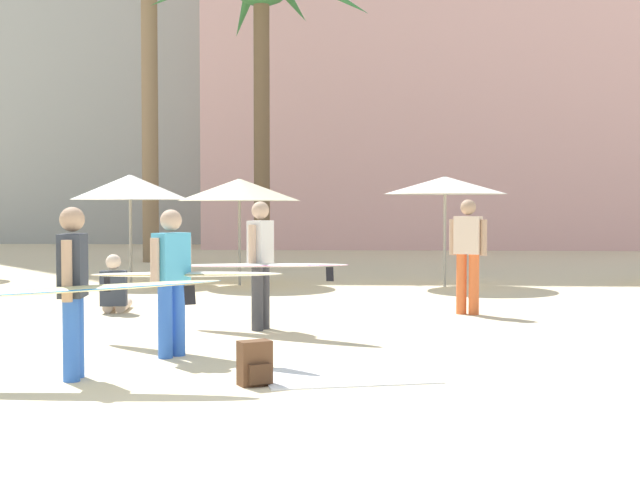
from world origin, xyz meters
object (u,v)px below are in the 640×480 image
object	(u,v)px
cafe_umbrella_3	(239,190)
backpack	(255,364)
cafe_umbrella_0	(130,187)
person_mid_left	(69,287)
cafe_umbrella_2	(445,185)
person_mid_center	(115,292)
beach_towel	(347,376)
person_far_right	(260,261)
person_mid_right	(174,276)
person_far_left	(468,251)

from	to	relation	value
cafe_umbrella_3	backpack	distance (m)	10.46
cafe_umbrella_0	person_mid_left	bearing A→B (deg)	-77.49
cafe_umbrella_2	person_mid_center	xyz separation A→B (m)	(-5.60, -4.63, -1.79)
person_mid_left	beach_towel	bearing A→B (deg)	-178.17
person_far_right	person_mid_left	distance (m)	3.73
backpack	person_mid_right	xyz separation A→B (m)	(-1.13, 1.60, 0.70)
cafe_umbrella_2	person_far_right	xyz separation A→B (m)	(-3.05, -6.55, -1.17)
cafe_umbrella_0	beach_towel	size ratio (longest dim) A/B	1.52
backpack	person_far_right	world-z (taller)	person_far_right
cafe_umbrella_3	beach_towel	size ratio (longest dim) A/B	1.55
cafe_umbrella_2	cafe_umbrella_3	size ratio (longest dim) A/B	0.99
cafe_umbrella_0	person_far_left	distance (m)	8.38
cafe_umbrella_0	cafe_umbrella_2	world-z (taller)	cafe_umbrella_0
beach_towel	person_mid_center	bearing A→B (deg)	127.46
person_mid_right	person_far_left	size ratio (longest dim) A/B	1.56
person_far_left	person_mid_right	bearing A→B (deg)	-19.86
cafe_umbrella_2	backpack	bearing A→B (deg)	-104.69
cafe_umbrella_3	person_far_right	world-z (taller)	cafe_umbrella_3
cafe_umbrella_2	person_mid_left	xyz separation A→B (m)	(-4.44, -10.01, -1.20)
person_far_left	backpack	bearing A→B (deg)	-1.36
beach_towel	person_far_left	xyz separation A→B (m)	(1.74, 5.00, 0.98)
cafe_umbrella_3	person_mid_right	world-z (taller)	cafe_umbrella_3
person_mid_center	person_mid_left	xyz separation A→B (m)	(1.16, -5.38, 0.59)
backpack	person_mid_left	xyz separation A→B (m)	(-1.79, 0.06, 0.71)
cafe_umbrella_3	person_mid_center	distance (m)	5.17
backpack	person_mid_center	world-z (taller)	person_mid_center
beach_towel	cafe_umbrella_0	bearing A→B (deg)	116.46
beach_towel	person_far_left	distance (m)	5.39
cafe_umbrella_0	person_far_left	size ratio (longest dim) A/B	1.42
person_mid_center	beach_towel	bearing A→B (deg)	-150.47
backpack	person_far_right	bearing A→B (deg)	156.19
beach_towel	person_mid_center	world-z (taller)	person_mid_center
person_mid_left	person_far_left	bearing A→B (deg)	-136.02
cafe_umbrella_2	person_mid_center	world-z (taller)	cafe_umbrella_2
cafe_umbrella_0	cafe_umbrella_3	distance (m)	2.43
beach_towel	person_far_right	xyz separation A→B (m)	(-1.26, 3.06, 0.93)
cafe_umbrella_0	person_mid_left	size ratio (longest dim) A/B	0.85
cafe_umbrella_0	person_far_right	bearing A→B (deg)	-61.83
cafe_umbrella_0	cafe_umbrella_3	world-z (taller)	cafe_umbrella_0
cafe_umbrella_3	person_mid_center	bearing A→B (deg)	-105.17
cafe_umbrella_3	beach_towel	xyz separation A→B (m)	(2.53, -9.69, -2.02)
cafe_umbrella_2	backpack	world-z (taller)	cafe_umbrella_2
person_mid_center	person_mid_left	size ratio (longest dim) A/B	0.32
cafe_umbrella_3	backpack	size ratio (longest dim) A/B	6.16
person_mid_right	person_far_right	bearing A→B (deg)	101.10
cafe_umbrella_3	person_far_left	size ratio (longest dim) A/B	1.45
person_far_right	person_mid_right	size ratio (longest dim) A/B	0.93
cafe_umbrella_0	person_mid_right	size ratio (longest dim) A/B	0.91
beach_towel	person_mid_left	size ratio (longest dim) A/B	0.56
cafe_umbrella_0	cafe_umbrella_2	size ratio (longest dim) A/B	0.99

